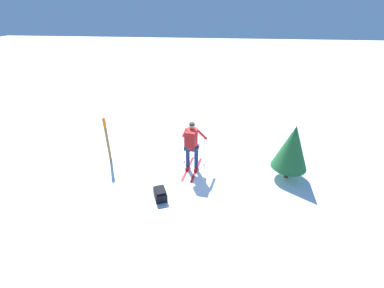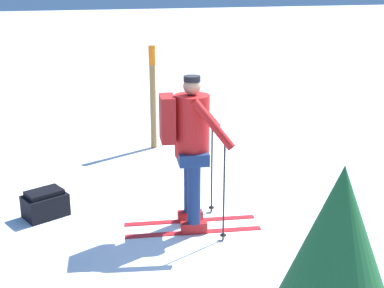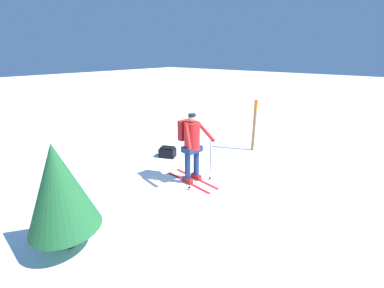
# 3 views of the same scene
# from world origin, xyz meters

# --- Properties ---
(ground_plane) EXTENTS (80.00, 80.00, 0.00)m
(ground_plane) POSITION_xyz_m (0.00, 0.00, 0.00)
(ground_plane) COLOR white
(skier) EXTENTS (0.94, 1.63, 1.81)m
(skier) POSITION_xyz_m (-0.08, 0.82, 1.08)
(skier) COLOR red
(skier) RESTS_ON ground_plane
(dropped_backpack) EXTENTS (0.52, 0.60, 0.34)m
(dropped_backpack) POSITION_xyz_m (0.70, 2.46, 0.16)
(dropped_backpack) COLOR black
(dropped_backpack) RESTS_ON ground_plane
(trail_marker) EXTENTS (0.11, 0.11, 1.75)m
(trail_marker) POSITION_xyz_m (3.02, 0.61, 1.01)
(trail_marker) COLOR olive
(trail_marker) RESTS_ON ground_plane
(pine_tree) EXTENTS (1.16, 1.16, 1.93)m
(pine_tree) POSITION_xyz_m (-3.33, 0.89, 1.17)
(pine_tree) COLOR #4C331E
(pine_tree) RESTS_ON ground_plane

